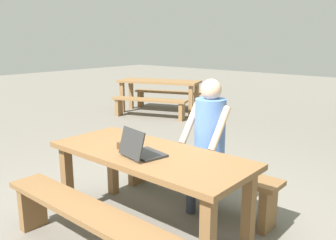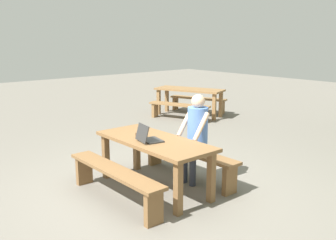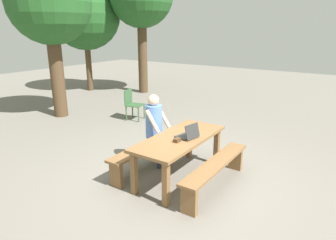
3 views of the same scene
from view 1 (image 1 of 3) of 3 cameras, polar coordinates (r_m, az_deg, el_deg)
name	(u,v)px [view 1 (image 1 of 3)]	position (r m, az deg, el deg)	size (l,w,h in m)	color
ground_plane	(150,228)	(3.47, -3.00, -17.07)	(30.00, 30.00, 0.00)	slate
picnic_table_front	(149,164)	(3.20, -3.14, -7.07)	(1.90, 0.80, 0.75)	brown
bench_near	(88,222)	(2.90, -12.79, -15.78)	(1.90, 0.30, 0.47)	brown
bench_far	(193,172)	(3.79, 4.14, -8.39)	(1.90, 0.30, 0.47)	brown
laptop	(141,150)	(3.02, -4.43, -4.82)	(0.37, 0.36, 0.25)	#2D2D2D
small_pouch	(124,146)	(3.25, -7.07, -4.19)	(0.12, 0.08, 0.06)	#4C331E
person_seated	(208,136)	(3.52, 6.47, -2.57)	(0.42, 0.41, 1.36)	#333847
picnic_table_mid	(159,86)	(8.39, -1.44, 5.55)	(2.03, 1.33, 0.77)	olive
bench_mid_south	(149,104)	(7.87, -3.04, 2.67)	(1.71, 0.90, 0.43)	olive
bench_mid_north	(168,95)	(9.01, -0.02, 4.02)	(1.71, 0.90, 0.43)	olive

